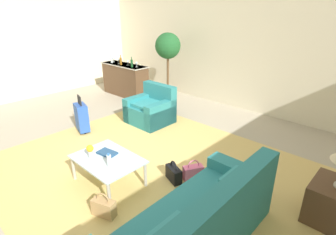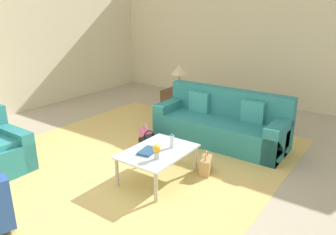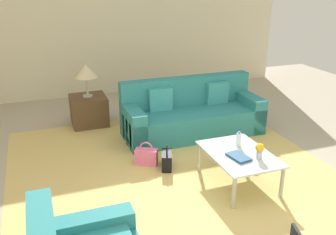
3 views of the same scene
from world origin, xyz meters
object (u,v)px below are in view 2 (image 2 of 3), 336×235
Objects in this scene: couch at (222,125)px; flower_vase at (157,150)px; water_bottle at (172,141)px; coffee_table_book at (148,151)px; coffee_table at (158,154)px; handbag_black at (149,143)px; handbag_pink at (145,136)px; handbag_tan at (206,165)px; side_table at (179,101)px; table_lamp at (179,70)px.

couch is 2.03m from flower_vase.
water_bottle is (-1.60, -0.00, 0.22)m from couch.
coffee_table_book is (-0.32, 0.18, -0.08)m from water_bottle.
coffee_table is at bearing -43.23° from coffee_table_book.
water_bottle reaches higher than coffee_table.
flower_vase is 1.36m from handbag_black.
handbag_black and handbag_pink have the same top height.
couch is 2.20× the size of coffee_table.
couch reaches higher than coffee_table_book.
coffee_table is 1.06m from handbag_black.
water_bottle is at bearing 133.47° from handbag_tan.
flower_vase is (-0.42, -0.05, 0.03)m from water_bottle.
handbag_tan is 1.49m from handbag_pink.
couch reaches higher than handbag_black.
side_table is at bearing 31.61° from water_bottle.
flower_vase reaches higher than water_bottle.
side_table is at bearing 28.65° from flower_vase.
coffee_table_book is (-1.92, 0.18, 0.14)m from couch.
table_lamp is at bearing 180.00° from side_table.
side_table is at bearing 20.09° from handbag_black.
table_lamp reaches higher than side_table.
flower_vase is 0.94m from handbag_tan.
handbag_pink is at bearing 49.77° from handbag_black.
coffee_table_book is (-0.12, 0.08, 0.07)m from coffee_table.
coffee_table reaches higher than handbag_black.
handbag_pink is (1.03, 0.90, -0.33)m from coffee_table_book.
water_bottle is at bearing -26.57° from coffee_table.
handbag_tan is 1.00× the size of handbag_pink.
coffee_table is at bearing 139.51° from handbag_tan.
couch is 6.58× the size of handbag_pink.
handbag_tan is at bearing -48.90° from coffee_table_book.
coffee_table_book is 1.11m from handbag_black.
coffee_table is 1.36m from handbag_pink.
coffee_table_book is 0.85× the size of handbag_tan.
couch reaches higher than handbag_pink.
couch is 7.78× the size of coffee_table_book.
handbag_tan is at bearing -138.75° from table_lamp.
side_table reaches higher than handbag_pink.
flower_vase reaches higher than handbag_black.
coffee_table is 3.23m from table_lamp.
water_bottle is at bearing 6.79° from flower_vase.
side_table is 1.07× the size of table_lamp.
coffee_table is 2.99× the size of handbag_black.
table_lamp is (3.02, 1.65, 0.43)m from flower_vase.
side_table is (2.80, 1.50, -0.13)m from coffee_table.
coffee_table is 0.77m from handbag_tan.
couch is at bearing -3.18° from coffee_table.
handbag_pink is (1.13, 1.13, -0.44)m from flower_vase.
coffee_table_book is 1.48× the size of flower_vase.
couch reaches higher than water_bottle.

